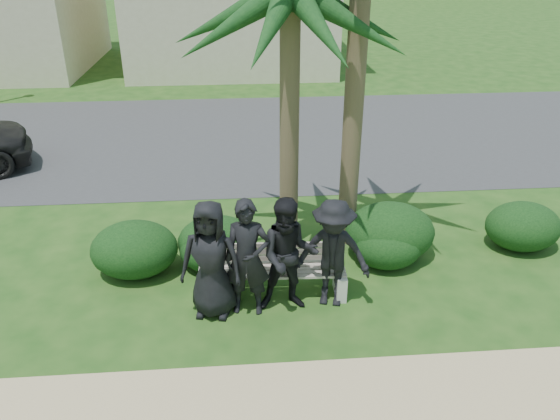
# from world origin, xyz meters

# --- Properties ---
(ground) EXTENTS (160.00, 160.00, 0.00)m
(ground) POSITION_xyz_m (0.00, 0.00, 0.00)
(ground) COLOR #194112
(ground) RESTS_ON ground
(footpath) EXTENTS (30.00, 1.60, 0.01)m
(footpath) POSITION_xyz_m (0.00, -1.80, 0.00)
(footpath) COLOR tan
(footpath) RESTS_ON ground
(asphalt_street) EXTENTS (160.00, 8.00, 0.01)m
(asphalt_street) POSITION_xyz_m (0.00, 8.00, 0.00)
(asphalt_street) COLOR #2D2D30
(asphalt_street) RESTS_ON ground
(park_bench) EXTENTS (2.24, 0.60, 0.78)m
(park_bench) POSITION_xyz_m (-0.49, 0.53, 0.35)
(park_bench) COLOR gray
(park_bench) RESTS_ON ground
(man_a) EXTENTS (0.96, 0.73, 1.77)m
(man_a) POSITION_xyz_m (-1.36, 0.16, 0.89)
(man_a) COLOR black
(man_a) RESTS_ON ground
(man_b) EXTENTS (0.69, 0.50, 1.78)m
(man_b) POSITION_xyz_m (-0.85, 0.16, 0.89)
(man_b) COLOR black
(man_b) RESTS_ON ground
(man_c) EXTENTS (0.87, 0.68, 1.76)m
(man_c) POSITION_xyz_m (-0.27, 0.20, 0.88)
(man_c) COLOR black
(man_c) RESTS_ON ground
(man_d) EXTENTS (1.22, 0.90, 1.69)m
(man_d) POSITION_xyz_m (0.37, 0.25, 0.85)
(man_d) COLOR black
(man_d) RESTS_ON ground
(hedge_a) EXTENTS (1.39, 1.15, 0.91)m
(hedge_a) POSITION_xyz_m (-2.65, 1.34, 0.45)
(hedge_a) COLOR black
(hedge_a) RESTS_ON ground
(hedge_b) EXTENTS (1.29, 1.07, 0.84)m
(hedge_b) POSITION_xyz_m (-1.34, 1.54, 0.42)
(hedge_b) COLOR black
(hedge_b) RESTS_ON ground
(hedge_c) EXTENTS (1.10, 0.91, 0.72)m
(hedge_c) POSITION_xyz_m (-1.40, 1.38, 0.36)
(hedge_c) COLOR black
(hedge_c) RESTS_ON ground
(hedge_d) EXTENTS (1.51, 1.25, 0.99)m
(hedge_d) POSITION_xyz_m (1.58, 1.50, 0.49)
(hedge_d) COLOR black
(hedge_d) RESTS_ON ground
(hedge_e) EXTENTS (1.15, 0.95, 0.75)m
(hedge_e) POSITION_xyz_m (1.48, 1.24, 0.37)
(hedge_e) COLOR black
(hedge_e) RESTS_ON ground
(hedge_f) EXTENTS (1.30, 1.07, 0.85)m
(hedge_f) POSITION_xyz_m (3.99, 1.63, 0.42)
(hedge_f) COLOR black
(hedge_f) RESTS_ON ground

